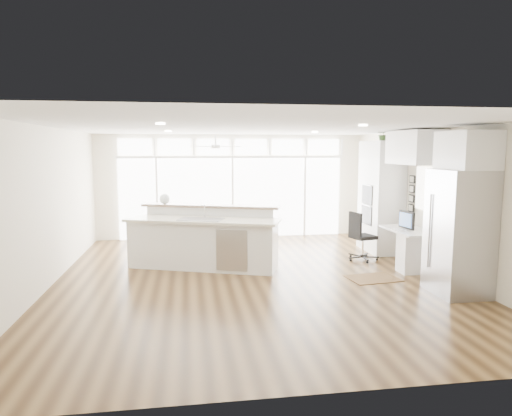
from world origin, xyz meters
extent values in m
cube|color=#3B2612|center=(0.00, 0.00, -0.01)|extent=(7.00, 8.00, 0.02)
cube|color=white|center=(0.00, 0.00, 2.70)|extent=(7.00, 8.00, 0.02)
cube|color=white|center=(0.00, 4.00, 1.35)|extent=(7.00, 0.04, 2.70)
cube|color=white|center=(0.00, -4.00, 1.35)|extent=(7.00, 0.04, 2.70)
cube|color=white|center=(-3.50, 0.00, 1.35)|extent=(0.04, 8.00, 2.70)
cube|color=white|center=(3.50, 0.00, 1.35)|extent=(0.04, 8.00, 2.70)
cube|color=white|center=(0.00, 3.94, 1.05)|extent=(5.80, 0.06, 2.08)
cube|color=white|center=(0.00, 3.94, 2.38)|extent=(5.90, 0.06, 0.40)
cube|color=white|center=(3.46, 0.30, 1.55)|extent=(0.04, 0.85, 0.85)
cube|color=white|center=(-0.50, 2.80, 2.48)|extent=(1.16, 1.16, 0.32)
cube|color=white|center=(0.00, 0.20, 2.68)|extent=(3.40, 3.00, 0.02)
cube|color=white|center=(3.17, 1.80, 1.25)|extent=(0.64, 1.20, 2.50)
cube|color=white|center=(3.13, 0.30, 0.38)|extent=(0.72, 1.30, 0.76)
cube|color=white|center=(3.17, 0.30, 2.35)|extent=(0.64, 1.30, 0.64)
cube|color=#A3A3A7|center=(3.11, -1.35, 1.00)|extent=(0.76, 0.90, 2.00)
cube|color=white|center=(3.17, -1.35, 2.30)|extent=(0.64, 0.90, 0.60)
cube|color=black|center=(3.46, 0.92, 1.40)|extent=(0.06, 0.22, 0.80)
cube|color=white|center=(-0.88, 0.90, 0.60)|extent=(3.20, 2.09, 1.19)
cube|color=#382311|center=(2.12, -0.35, 0.01)|extent=(0.96, 0.75, 0.01)
cube|color=black|center=(2.46, 1.02, 0.51)|extent=(0.64, 0.61, 1.01)
sphere|color=white|center=(-1.64, 1.60, 1.30)|extent=(0.27, 0.27, 0.22)
cube|color=black|center=(3.05, 0.30, 0.95)|extent=(0.14, 0.46, 0.38)
cube|color=white|center=(2.88, 0.30, 0.77)|extent=(0.14, 0.30, 0.01)
imported|color=#335323|center=(3.17, 1.80, 2.62)|extent=(0.32, 0.35, 0.24)
camera|label=1|loc=(-1.15, -7.94, 2.31)|focal=32.00mm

